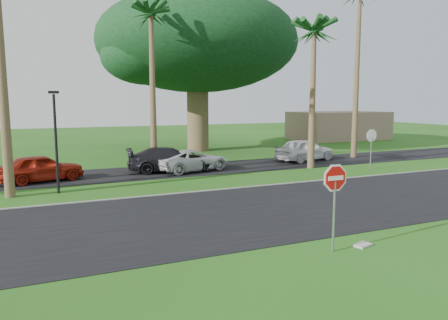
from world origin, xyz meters
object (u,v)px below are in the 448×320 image
(stop_sign_far, at_px, (371,141))
(car_minivan, at_px, (192,161))
(car_red, at_px, (41,168))
(car_dark, at_px, (170,160))
(car_pickup, at_px, (305,150))
(stop_sign_near, at_px, (335,190))

(stop_sign_far, xyz_separation_m, car_minivan, (-10.22, 3.94, -1.14))
(car_red, relative_size, car_dark, 0.85)
(car_pickup, bearing_deg, stop_sign_far, -174.97)
(stop_sign_near, xyz_separation_m, car_dark, (-0.04, 15.23, -1.05))
(stop_sign_far, distance_m, car_minivan, 11.01)
(stop_sign_far, distance_m, car_dark, 12.34)
(stop_sign_far, height_order, car_minivan, stop_sign_far)
(car_red, bearing_deg, car_minivan, -103.87)
(stop_sign_near, relative_size, car_dark, 0.53)
(car_minivan, bearing_deg, stop_sign_far, -126.05)
(stop_sign_far, xyz_separation_m, car_pickup, (-1.48, 4.87, -1.00))
(stop_sign_near, bearing_deg, stop_sign_far, 43.73)
(stop_sign_near, height_order, car_dark, stop_sign_near)
(stop_sign_far, bearing_deg, car_dark, -20.12)
(stop_sign_far, bearing_deg, car_pickup, -73.06)
(car_red, distance_m, car_pickup, 17.16)
(stop_sign_far, relative_size, car_minivan, 0.57)
(stop_sign_near, bearing_deg, car_red, 115.57)
(stop_sign_near, bearing_deg, car_dark, 90.16)
(stop_sign_near, height_order, stop_sign_far, same)
(stop_sign_near, distance_m, car_minivan, 15.04)
(stop_sign_near, distance_m, car_dark, 15.26)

